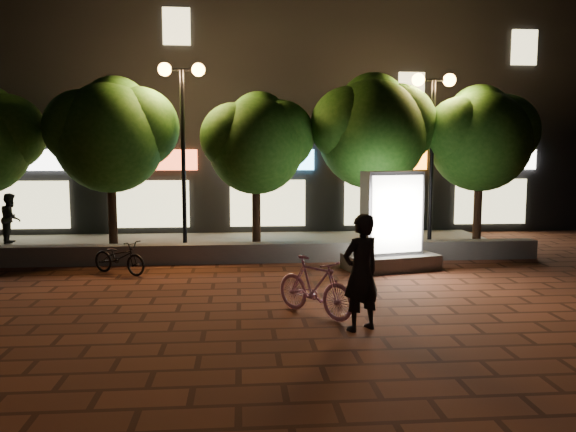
{
  "coord_description": "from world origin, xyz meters",
  "views": [
    {
      "loc": [
        0.04,
        -10.65,
        2.87
      ],
      "look_at": [
        1.07,
        1.5,
        1.49
      ],
      "focal_mm": 35.41,
      "sensor_mm": 36.0,
      "label": 1
    }
  ],
  "objects": [
    {
      "name": "ground",
      "position": [
        0.0,
        0.0,
        0.0
      ],
      "size": [
        80.0,
        80.0,
        0.0
      ],
      "primitive_type": "plane",
      "color": "brown",
      "rests_on": "ground"
    },
    {
      "name": "retaining_wall",
      "position": [
        0.0,
        4.0,
        0.25
      ],
      "size": [
        16.0,
        0.45,
        0.5
      ],
      "primitive_type": "cube",
      "color": "#63605C",
      "rests_on": "ground"
    },
    {
      "name": "sidewalk",
      "position": [
        0.0,
        6.5,
        0.04
      ],
      "size": [
        16.0,
        5.0,
        0.08
      ],
      "primitive_type": "cube",
      "color": "#63605C",
      "rests_on": "ground"
    },
    {
      "name": "building_block",
      "position": [
        -0.01,
        12.99,
        5.0
      ],
      "size": [
        28.0,
        8.12,
        11.3
      ],
      "color": "black",
      "rests_on": "ground"
    },
    {
      "name": "tree_left",
      "position": [
        -3.45,
        5.46,
        3.44
      ],
      "size": [
        3.6,
        3.0,
        4.89
      ],
      "color": "black",
      "rests_on": "sidewalk"
    },
    {
      "name": "tree_mid",
      "position": [
        0.55,
        5.46,
        3.22
      ],
      "size": [
        3.24,
        2.7,
        4.5
      ],
      "color": "black",
      "rests_on": "sidewalk"
    },
    {
      "name": "tree_right",
      "position": [
        3.86,
        5.46,
        3.57
      ],
      "size": [
        3.72,
        3.1,
        5.07
      ],
      "color": "black",
      "rests_on": "sidewalk"
    },
    {
      "name": "tree_far_right",
      "position": [
        7.05,
        5.46,
        3.37
      ],
      "size": [
        3.48,
        2.9,
        4.76
      ],
      "color": "black",
      "rests_on": "sidewalk"
    },
    {
      "name": "street_lamp_left",
      "position": [
        -1.5,
        5.2,
        4.03
      ],
      "size": [
        1.26,
        0.36,
        5.18
      ],
      "color": "black",
      "rests_on": "sidewalk"
    },
    {
      "name": "street_lamp_right",
      "position": [
        5.5,
        5.2,
        3.89
      ],
      "size": [
        1.26,
        0.36,
        4.98
      ],
      "color": "black",
      "rests_on": "sidewalk"
    },
    {
      "name": "ad_kiosk",
      "position": [
        3.72,
        2.82,
        0.97
      ],
      "size": [
        2.42,
        1.61,
        2.41
      ],
      "color": "#63605C",
      "rests_on": "ground"
    },
    {
      "name": "scooter_pink",
      "position": [
        1.33,
        -0.95,
        0.52
      ],
      "size": [
        1.48,
        1.64,
        1.04
      ],
      "primitive_type": "imported",
      "rotation": [
        0.0,
        0.0,
        0.7
      ],
      "color": "#D088BE",
      "rests_on": "ground"
    },
    {
      "name": "rider",
      "position": [
        1.96,
        -1.84,
        0.95
      ],
      "size": [
        0.82,
        0.71,
        1.9
      ],
      "primitive_type": "imported",
      "rotation": [
        0.0,
        0.0,
        3.6
      ],
      "color": "black",
      "rests_on": "ground"
    },
    {
      "name": "scooter_parked",
      "position": [
        -2.81,
        2.82,
        0.4
      ],
      "size": [
        1.58,
        1.26,
        0.8
      ],
      "primitive_type": "imported",
      "rotation": [
        0.0,
        0.0,
        1.01
      ],
      "color": "black",
      "rests_on": "ground"
    },
    {
      "name": "pedestrian",
      "position": [
        -6.97,
        7.29,
        0.85
      ],
      "size": [
        0.7,
        0.84,
        1.54
      ],
      "primitive_type": "imported",
      "rotation": [
        0.0,
        0.0,
        1.74
      ],
      "color": "black",
      "rests_on": "sidewalk"
    }
  ]
}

